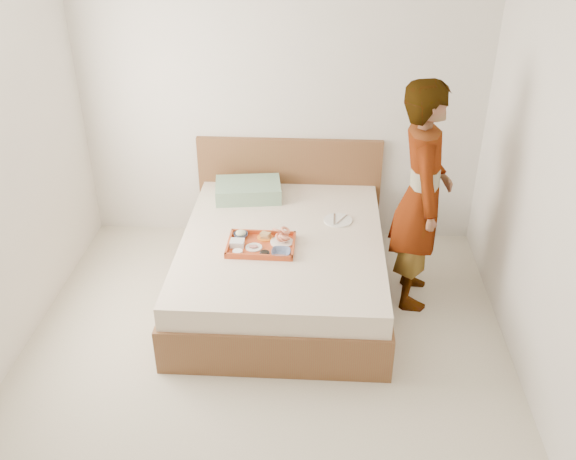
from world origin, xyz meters
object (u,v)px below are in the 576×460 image
(dinner_plate, at_px, (338,220))
(person, at_px, (421,197))
(bed, at_px, (282,265))
(tray, at_px, (261,245))

(dinner_plate, distance_m, person, 0.74)
(bed, bearing_deg, tray, -132.33)
(bed, relative_size, tray, 3.97)
(person, bearing_deg, tray, 102.36)
(bed, xyz_separation_m, dinner_plate, (0.43, 0.28, 0.27))
(dinner_plate, xyz_separation_m, person, (0.60, -0.25, 0.36))
(dinner_plate, bearing_deg, person, -22.32)
(bed, xyz_separation_m, person, (1.04, 0.03, 0.63))
(bed, distance_m, dinner_plate, 0.58)
(dinner_plate, bearing_deg, tray, -142.90)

